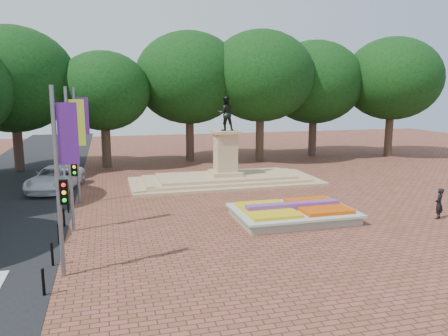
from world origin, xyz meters
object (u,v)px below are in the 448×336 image
(flower_bed, at_px, (293,212))
(van, at_px, (55,178))
(monument, at_px, (225,171))
(pedestrian, at_px, (439,204))

(flower_bed, height_order, van, van)
(flower_bed, distance_m, van, 16.91)
(monument, xyz_separation_m, pedestrian, (8.59, -11.95, -0.04))
(monument, height_order, van, monument)
(pedestrian, bearing_deg, monument, -90.30)
(van, bearing_deg, monument, 9.89)
(flower_bed, xyz_separation_m, van, (-13.03, 10.78, 0.43))
(flower_bed, xyz_separation_m, monument, (-1.03, 10.00, 0.50))
(flower_bed, xyz_separation_m, pedestrian, (7.57, -1.95, 0.46))
(monument, bearing_deg, pedestrian, -54.28)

